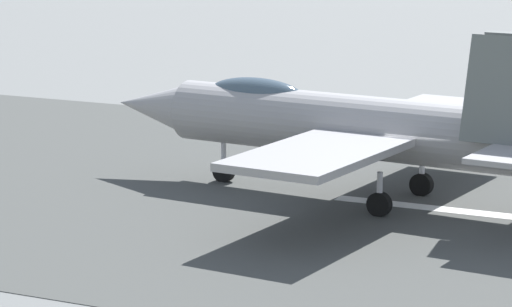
{
  "coord_description": "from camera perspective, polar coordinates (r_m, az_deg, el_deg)",
  "views": [
    {
      "loc": [
        -12.25,
        38.1,
        9.83
      ],
      "look_at": [
        4.11,
        4.29,
        2.2
      ],
      "focal_mm": 90.66,
      "sensor_mm": 36.0,
      "label": 1
    }
  ],
  "objects": [
    {
      "name": "runway_strip",
      "position": [
        41.2,
        7.8,
        -2.41
      ],
      "size": [
        240.0,
        26.0,
        0.02
      ],
      "color": "#444644",
      "rests_on": "ground"
    },
    {
      "name": "fighter_jet",
      "position": [
        41.77,
        4.09,
        1.32
      ],
      "size": [
        17.36,
        14.83,
        5.69
      ],
      "color": "gray",
      "rests_on": "ground"
    },
    {
      "name": "marker_cone_mid",
      "position": [
        54.45,
        4.21,
        1.34
      ],
      "size": [
        0.44,
        0.44,
        0.55
      ],
      "primitive_type": "cone",
      "color": "orange",
      "rests_on": "ground"
    },
    {
      "name": "ground_plane",
      "position": [
        41.21,
        7.77,
        -2.43
      ],
      "size": [
        400.0,
        400.0,
        0.0
      ],
      "primitive_type": "plane",
      "color": "slate"
    }
  ]
}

